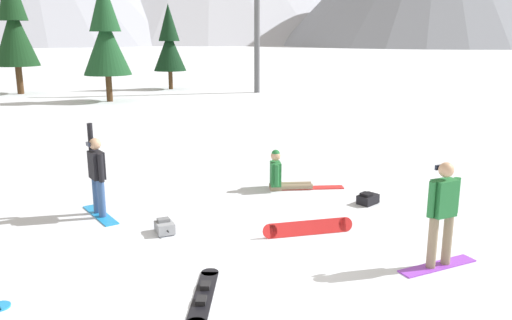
{
  "coord_description": "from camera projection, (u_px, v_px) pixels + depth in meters",
  "views": [
    {
      "loc": [
        -0.53,
        -7.84,
        3.7
      ],
      "look_at": [
        0.13,
        3.24,
        1.0
      ],
      "focal_mm": 36.4,
      "sensor_mm": 36.0,
      "label": 1
    }
  ],
  "objects": [
    {
      "name": "snowboarder_midground",
      "position": [
        97.0,
        174.0,
        10.66
      ],
      "size": [
        1.01,
        1.4,
        1.92
      ],
      "color": "#1E8CD8",
      "rests_on": "ground_plane"
    },
    {
      "name": "pine_tree_young",
      "position": [
        14.0,
        24.0,
        32.05
      ],
      "size": [
        2.72,
        2.72,
        7.95
      ],
      "color": "#472D19",
      "rests_on": "ground_plane"
    },
    {
      "name": "snowboarder_background",
      "position": [
        283.0,
        175.0,
        12.66
      ],
      "size": [
        1.83,
        0.63,
        0.99
      ],
      "color": "gray",
      "rests_on": "ground_plane"
    },
    {
      "name": "ground_plane",
      "position": [
        260.0,
        266.0,
        8.51
      ],
      "size": [
        800.0,
        800.0,
        0.0
      ],
      "primitive_type": "plane",
      "color": "silver"
    },
    {
      "name": "pine_tree_slender",
      "position": [
        106.0,
        35.0,
        28.49
      ],
      "size": [
        2.63,
        2.63,
        6.76
      ],
      "color": "#472D19",
      "rests_on": "ground_plane"
    },
    {
      "name": "backpack_grey",
      "position": [
        165.0,
        227.0,
        9.89
      ],
      "size": [
        0.45,
        0.55,
        0.27
      ],
      "color": "gray",
      "rests_on": "ground_plane"
    },
    {
      "name": "pine_tree_tall",
      "position": [
        169.0,
        43.0,
        35.19
      ],
      "size": [
        2.2,
        2.2,
        5.71
      ],
      "color": "#472D19",
      "rests_on": "ground_plane"
    },
    {
      "name": "loose_snowboard_far_spare",
      "position": [
        308.0,
        227.0,
        9.81
      ],
      "size": [
        1.77,
        0.41,
        0.28
      ],
      "color": "red",
      "rests_on": "ground_plane"
    },
    {
      "name": "backpack_black",
      "position": [
        368.0,
        199.0,
        11.59
      ],
      "size": [
        0.55,
        0.53,
        0.27
      ],
      "color": "black",
      "rests_on": "ground_plane"
    },
    {
      "name": "snowboarder_foreground",
      "position": [
        442.0,
        212.0,
        8.26
      ],
      "size": [
        1.45,
        0.81,
        1.76
      ],
      "color": "#993FD8",
      "rests_on": "ground_plane"
    },
    {
      "name": "loose_snowboard_near_right",
      "position": [
        204.0,
        295.0,
        7.51
      ],
      "size": [
        0.45,
        1.79,
        0.09
      ],
      "color": "black",
      "rests_on": "ground_plane"
    }
  ]
}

